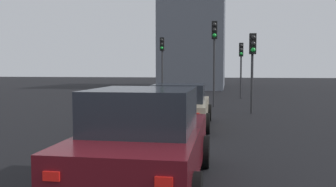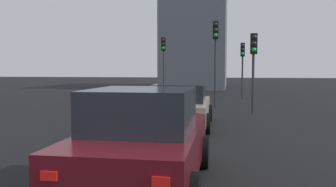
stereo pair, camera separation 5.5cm
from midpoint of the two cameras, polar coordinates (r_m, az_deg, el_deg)
name	(u,v)px [view 2 (the right image)]	position (r m, az deg, el deg)	size (l,w,h in m)	color
car_beige_lead	(180,106)	(12.03, 2.13, -2.01)	(4.38, 2.20, 1.46)	tan
car_maroon_second	(144,140)	(5.90, -3.63, -7.57)	(4.07, 2.06, 1.65)	#510F16
traffic_light_near_left	(254,56)	(15.91, 13.77, 5.94)	(0.32, 0.30, 3.52)	#2D2D30
traffic_light_near_right	(215,46)	(18.33, 7.77, 7.64)	(0.32, 0.29, 4.40)	#2D2D30
traffic_light_far_left	(163,55)	(24.14, -0.67, 6.31)	(0.32, 0.28, 4.11)	#2D2D30
traffic_light_far_right	(243,58)	(23.94, 12.02, 5.57)	(0.32, 0.29, 3.70)	#2D2D30
building_facade_left	(197,36)	(38.55, 4.79, 9.21)	(12.70, 6.16, 11.01)	slate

